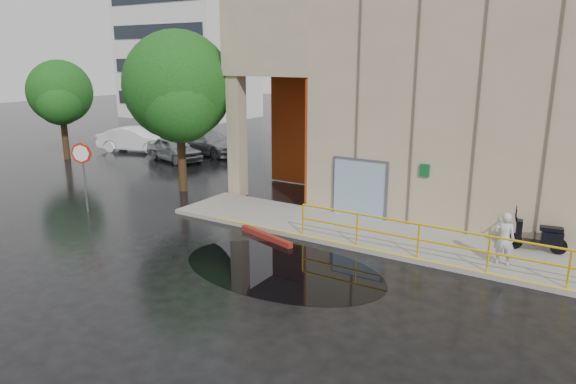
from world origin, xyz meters
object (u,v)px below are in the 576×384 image
at_px(red_curb, 266,236).
at_px(tree_near, 179,90).
at_px(scooter, 539,228).
at_px(car_a, 174,149).
at_px(tree_far, 60,95).
at_px(car_c, 209,142).
at_px(car_b, 136,139).
at_px(stop_sign, 82,162).
at_px(person, 504,239).

bearing_deg(red_curb, tree_near, 154.53).
bearing_deg(tree_near, scooter, -0.42).
height_order(car_a, tree_far, tree_far).
distance_m(red_curb, car_c, 15.69).
relative_size(scooter, car_a, 0.43).
height_order(scooter, tree_far, tree_far).
relative_size(car_b, car_c, 0.93).
distance_m(scooter, tree_far, 25.21).
bearing_deg(tree_far, stop_sign, -31.87).
bearing_deg(scooter, tree_near, 170.48).
xyz_separation_m(scooter, car_c, (-19.11, 7.68, -0.17)).
bearing_deg(scooter, stop_sign, -173.93).
bearing_deg(red_curb, car_b, 150.71).
relative_size(scooter, red_curb, 0.71).
relative_size(stop_sign, tree_near, 0.39).
relative_size(scooter, car_c, 0.34).
bearing_deg(stop_sign, tree_near, 72.87).
distance_m(car_a, tree_far, 6.99).
distance_m(scooter, tree_near, 14.53).
xyz_separation_m(person, car_c, (-18.43, 9.26, -0.18)).
bearing_deg(car_a, tree_near, -119.29).
xyz_separation_m(scooter, tree_near, (-14.10, 0.10, 3.49)).
bearing_deg(stop_sign, car_b, 126.61).
xyz_separation_m(scooter, red_curb, (-7.62, -2.98, -0.80)).
bearing_deg(tree_near, tree_far, 169.99).
bearing_deg(tree_far, car_a, 28.84).
xyz_separation_m(car_b, car_c, (4.50, 1.70, -0.04)).
bearing_deg(red_curb, car_a, 145.73).
distance_m(red_curb, tree_far, 18.41).
height_order(car_c, tree_far, tree_far).
xyz_separation_m(scooter, car_a, (-19.44, 5.07, -0.21)).
bearing_deg(red_curb, stop_sign, -171.53).
relative_size(stop_sign, car_b, 0.58).
bearing_deg(car_b, red_curb, -137.73).
distance_m(stop_sign, tree_far, 11.73).
xyz_separation_m(red_curb, tree_far, (-17.35, 5.01, 3.59)).
height_order(person, scooter, person).
distance_m(car_a, car_c, 2.63).
bearing_deg(car_c, person, -108.99).
bearing_deg(person, car_b, -27.84).
height_order(stop_sign, red_curb, stop_sign).
distance_m(tree_near, tree_far, 11.06).
distance_m(car_b, tree_near, 11.75).
height_order(car_a, car_b, car_b).
height_order(scooter, tree_near, tree_near).
bearing_deg(car_c, stop_sign, -153.60).
distance_m(stop_sign, tree_near, 4.97).
distance_m(person, car_b, 24.14).
height_order(scooter, car_c, car_c).
height_order(car_c, tree_near, tree_near).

